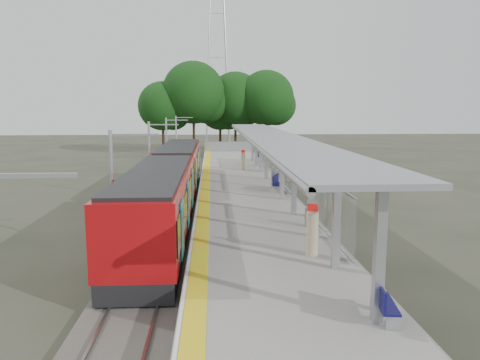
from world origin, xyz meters
The scene contains 16 objects.
ground centered at (0.00, 0.00, 0.00)m, with size 200.00×200.00×0.00m, color #474438.
trackbed centered at (-4.50, 20.00, 0.12)m, with size 3.00×70.00×0.24m, color #59544C.
platform centered at (0.00, 20.00, 0.50)m, with size 6.00×50.00×1.00m, color gray.
tactile_strip centered at (-2.55, 20.00, 1.01)m, with size 0.60×50.00×0.02m, color yellow.
end_fence centered at (0.00, 44.95, 1.60)m, with size 6.00×0.10×1.20m, color #9EA0A5.
train centered at (-4.50, 14.62, 2.05)m, with size 2.74×27.60×3.62m.
canopy centered at (1.61, 16.19, 4.20)m, with size 3.27×38.00×3.66m.
pylon centered at (-1.00, 73.00, 19.00)m, with size 8.00×4.00×38.00m, color #9EA0A5, non-canonical shape.
tree_cluster centered at (-1.10, 53.80, 7.54)m, with size 21.66×12.00×12.64m.
catenary_masts centered at (-6.22, 19.00, 2.91)m, with size 2.08×48.16×5.40m.
bench_near centered at (2.18, -1.89, 1.52)m, with size 0.63×1.48×0.98m.
bench_mid centered at (2.10, 16.63, 1.57)m, with size 1.01×1.65×1.08m.
bench_far centered at (2.62, 34.97, 1.48)m, with size 0.51×1.36×0.91m.
info_pillar_near centered at (1.52, 3.42, 1.83)m, with size 0.43×0.43×1.91m.
info_pillar_far centered at (0.61, 27.26, 1.76)m, with size 0.39×0.39×1.74m.
litter_bin centered at (2.30, 7.57, 1.44)m, with size 0.43×0.43×0.88m, color #9EA0A5.
Camera 1 is at (-2.07, -12.80, 6.30)m, focal length 35.00 mm.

